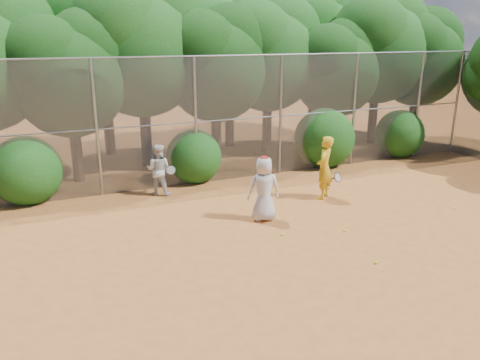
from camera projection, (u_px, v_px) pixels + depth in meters
name	position (u px, v px, depth m)	size (l,w,h in m)	color
ground	(326.00, 253.00, 10.33)	(80.00, 80.00, 0.00)	#9D5623
fence_back	(222.00, 118.00, 14.94)	(20.05, 0.09, 4.03)	gray
tree_2	(69.00, 69.00, 14.45)	(3.99, 3.47, 5.47)	black
tree_3	(142.00, 41.00, 16.04)	(4.89, 4.26, 6.70)	black
tree_4	(216.00, 60.00, 16.64)	(4.19, 3.64, 5.73)	black
tree_5	(269.00, 50.00, 18.21)	(4.51, 3.92, 6.17)	black
tree_6	(337.00, 65.00, 18.44)	(3.86, 3.36, 5.29)	black
tree_7	(380.00, 43.00, 19.68)	(4.77, 4.14, 6.53)	black
tree_8	(420.00, 54.00, 20.31)	(4.25, 3.70, 5.82)	black
tree_10	(103.00, 34.00, 17.53)	(5.15, 4.48, 7.06)	black
tree_11	(230.00, 46.00, 19.20)	(4.64, 4.03, 6.35)	black
tree_12	(316.00, 37.00, 21.33)	(5.02, 4.37, 6.88)	black
bush_0	(26.00, 168.00, 13.29)	(2.00, 2.00, 2.00)	#134611
bush_1	(194.00, 154.00, 15.21)	(1.80, 1.80, 1.80)	#134611
bush_2	(324.00, 135.00, 17.04)	(2.20, 2.20, 2.20)	#134611
bush_3	(400.00, 132.00, 18.41)	(1.90, 1.90, 1.90)	#134611
player_yellow	(324.00, 168.00, 13.53)	(0.92, 0.78, 1.86)	gold
player_teen	(264.00, 189.00, 11.94)	(0.92, 0.70, 1.72)	silver
player_white	(159.00, 170.00, 13.93)	(0.95, 0.89, 1.54)	silver
ball_0	(345.00, 231.00, 11.42)	(0.07, 0.07, 0.07)	yellow
ball_1	(329.00, 188.00, 14.61)	(0.07, 0.07, 0.07)	yellow
ball_2	(376.00, 263.00, 9.82)	(0.07, 0.07, 0.07)	yellow
ball_3	(454.00, 208.00, 12.91)	(0.07, 0.07, 0.07)	yellow
ball_4	(282.00, 234.00, 11.22)	(0.07, 0.07, 0.07)	yellow
ball_5	(329.00, 181.00, 15.31)	(0.07, 0.07, 0.07)	yellow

